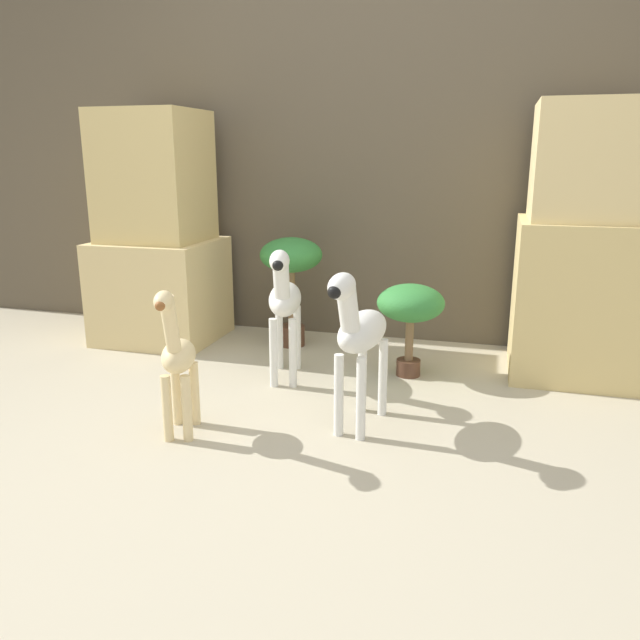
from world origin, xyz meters
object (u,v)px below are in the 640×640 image
object	(u,v)px
zebra_right	(359,333)
potted_palm_front	(291,264)
giraffe_figurine	(177,359)
potted_palm_back	(411,307)
zebra_left	(284,300)

from	to	relation	value
zebra_right	potted_palm_front	distance (m)	1.18
zebra_right	potted_palm_front	size ratio (longest dim) A/B	1.07
zebra_right	giraffe_figurine	world-z (taller)	zebra_right
potted_palm_front	potted_palm_back	distance (m)	0.80
zebra_left	zebra_right	bearing A→B (deg)	-44.62
zebra_left	potted_palm_back	world-z (taller)	zebra_left
zebra_left	potted_palm_front	xyz separation A→B (m)	(-0.15, 0.55, 0.08)
giraffe_figurine	potted_palm_back	distance (m)	1.20
zebra_left	potted_palm_front	world-z (taller)	zebra_left
zebra_right	potted_palm_back	size ratio (longest dim) A/B	1.44
zebra_right	zebra_left	world-z (taller)	same
potted_palm_back	zebra_left	bearing A→B (deg)	-158.58
potted_palm_front	zebra_left	bearing A→B (deg)	-75.19
zebra_left	potted_palm_back	xyz separation A→B (m)	(0.57, 0.22, -0.05)
zebra_right	zebra_left	bearing A→B (deg)	135.38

